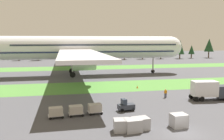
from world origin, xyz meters
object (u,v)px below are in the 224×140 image
object	(u,v)px
uld_container_0	(133,125)
taxiway_marker_1	(207,83)
uld_container_3	(179,120)
cargo_dolly_second	(76,110)
baggage_tug	(126,106)
taxiway_marker_0	(137,87)
airliner	(79,48)
ground_crew_loader	(195,96)
uld_container_1	(141,123)
uld_container_2	(122,125)
catering_truck	(209,90)
cargo_dolly_lead	(95,108)
cargo_dolly_third	(56,112)
ground_crew_marshaller	(166,93)

from	to	relation	value
uld_container_0	taxiway_marker_1	xyz separation A→B (m)	(26.64, 25.65, -0.46)
uld_container_3	cargo_dolly_second	bearing A→B (deg)	151.16
baggage_tug	taxiway_marker_0	bearing A→B (deg)	149.78
cargo_dolly_second	uld_container_0	size ratio (longest dim) A/B	1.18
airliner	ground_crew_loader	world-z (taller)	airliner
cargo_dolly_second	uld_container_1	size ratio (longest dim) A/B	1.18
uld_container_0	uld_container_2	bearing A→B (deg)	166.95
cargo_dolly_second	uld_container_2	bearing A→B (deg)	29.68
baggage_tug	uld_container_1	xyz separation A→B (m)	(-0.07, -7.85, -0.06)
catering_truck	taxiway_marker_0	world-z (taller)	catering_truck
baggage_tug	cargo_dolly_lead	size ratio (longest dim) A/B	1.16
cargo_dolly_third	ground_crew_marshaller	bearing A→B (deg)	104.74
uld_container_3	taxiway_marker_0	size ratio (longest dim) A/B	3.22
baggage_tug	cargo_dolly_second	xyz separation A→B (m)	(-7.86, -0.99, 0.10)
baggage_tug	taxiway_marker_0	distance (m)	17.91
cargo_dolly_third	ground_crew_loader	xyz separation A→B (m)	(24.90, 4.97, 0.03)
uld_container_2	baggage_tug	bearing A→B (deg)	72.39
uld_container_0	cargo_dolly_second	bearing A→B (deg)	131.92
uld_container_1	taxiway_marker_0	distance (m)	25.33
cargo_dolly_lead	ground_crew_loader	xyz separation A→B (m)	(19.15, 4.25, 0.03)
uld_container_3	airliner	bearing A→B (deg)	101.83
catering_truck	baggage_tug	bearing A→B (deg)	-71.60
airliner	taxiway_marker_0	world-z (taller)	airliner
baggage_tug	ground_crew_marshaller	distance (m)	11.96
baggage_tug	ground_crew_loader	size ratio (longest dim) A/B	1.58
cargo_dolly_third	cargo_dolly_second	bearing A→B (deg)	90.00
cargo_dolly_third	airliner	bearing A→B (deg)	164.93
airliner	uld_container_0	bearing A→B (deg)	3.84
taxiway_marker_1	uld_container_1	bearing A→B (deg)	-135.39
catering_truck	uld_container_3	xyz separation A→B (m)	(-12.05, -11.79, -1.08)
taxiway_marker_1	cargo_dolly_third	bearing A→B (deg)	-152.74
uld_container_0	uld_container_1	world-z (taller)	uld_container_0
ground_crew_loader	catering_truck	bearing A→B (deg)	105.20
uld_container_0	taxiway_marker_0	xyz separation A→B (m)	(8.24, 24.85, -0.48)
uld_container_1	taxiway_marker_0	xyz separation A→B (m)	(7.08, 24.32, -0.45)
uld_container_0	taxiway_marker_0	bearing A→B (deg)	71.65
cargo_dolly_lead	cargo_dolly_second	distance (m)	2.90
uld_container_0	airliner	bearing A→B (deg)	94.52
uld_container_3	taxiway_marker_0	distance (m)	24.62
uld_container_2	cargo_dolly_second	bearing A→B (deg)	126.84
catering_truck	uld_container_0	world-z (taller)	catering_truck
ground_crew_marshaller	taxiway_marker_1	size ratio (longest dim) A/B	2.61
ground_crew_marshaller	baggage_tug	bearing A→B (deg)	48.37
ground_crew_marshaller	ground_crew_loader	world-z (taller)	same
cargo_dolly_lead	ground_crew_loader	bearing A→B (deg)	95.35
taxiway_marker_1	catering_truck	bearing A→B (deg)	-121.74
airliner	uld_container_3	size ratio (longest dim) A/B	42.61
catering_truck	ground_crew_marshaller	bearing A→B (deg)	-107.53
uld_container_2	taxiway_marker_0	bearing A→B (deg)	68.69
baggage_tug	uld_container_3	bearing A→B (deg)	24.57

